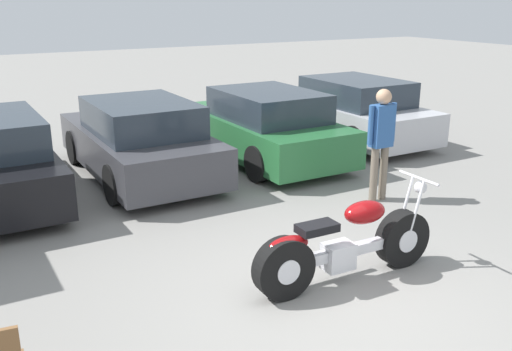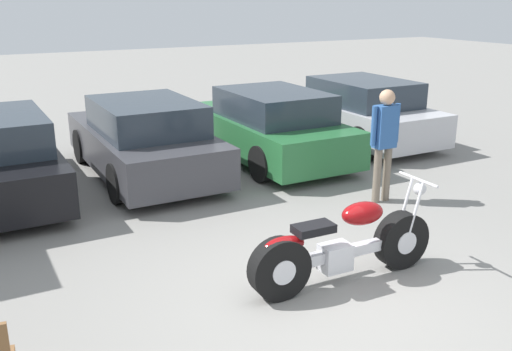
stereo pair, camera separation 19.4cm
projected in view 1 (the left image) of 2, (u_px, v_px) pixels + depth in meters
The scene contains 6 objects.
ground_plane at pixel (336, 301), 5.98m from camera, with size 60.00×60.00×0.00m, color gray.
motorcycle at pixel (345, 246), 6.30m from camera, with size 2.31×0.62×1.07m.
parked_car_dark_grey at pixel (139, 140), 9.97m from camera, with size 1.86×4.16×1.36m.
parked_car_green at pixel (263, 126), 11.05m from camera, with size 1.86×4.16×1.36m.
parked_car_silver at pixel (350, 111), 12.54m from camera, with size 1.86×4.16×1.36m.
person_standing at pixel (381, 135), 8.65m from camera, with size 0.52×0.23×1.74m.
Camera 1 is at (-3.36, -4.18, 3.06)m, focal length 40.00 mm.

